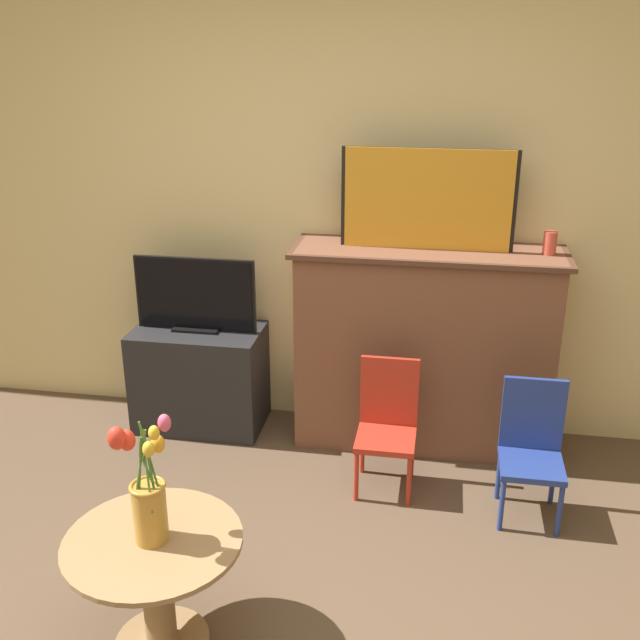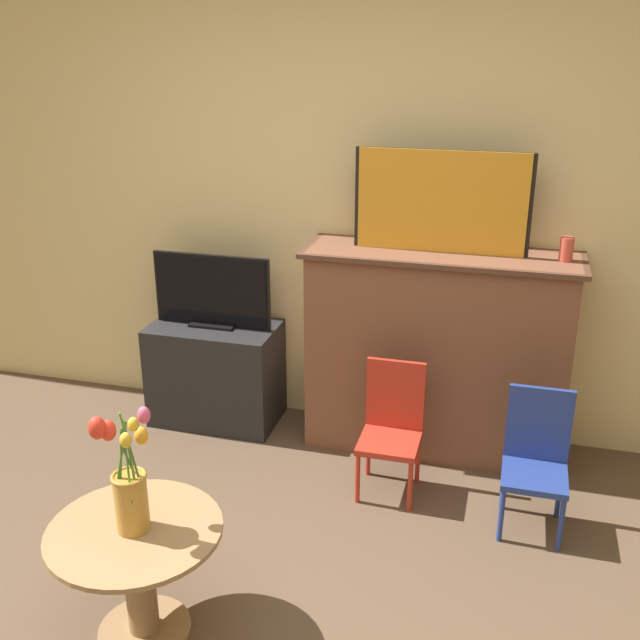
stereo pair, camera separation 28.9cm
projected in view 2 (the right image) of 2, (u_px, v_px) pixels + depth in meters
The scene contains 10 objects.
wall_back at pixel (353, 189), 4.00m from camera, with size 8.00×0.06×2.70m.
fireplace_mantel at pixel (436, 351), 3.94m from camera, with size 1.40×0.45×1.11m.
painting at pixel (442, 202), 3.67m from camera, with size 0.87×0.03×0.50m.
mantel_candle at pixel (566, 249), 3.58m from camera, with size 0.07×0.07×0.12m.
tv_stand at pixel (216, 373), 4.32m from camera, with size 0.72×0.42×0.59m.
tv_monitor at pixel (212, 292), 4.15m from camera, with size 0.68×0.12×0.41m.
chair_red at pixel (392, 424), 3.65m from camera, with size 0.29×0.29×0.66m.
chair_blue at pixel (536, 456), 3.37m from camera, with size 0.29×0.29×0.66m.
side_table at pixel (138, 565), 2.74m from camera, with size 0.64×0.64×0.47m.
vase_tulips at pixel (128, 485), 2.61m from camera, with size 0.19×0.21×0.50m.
Camera 2 is at (0.87, -1.76, 2.14)m, focal length 42.00 mm.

